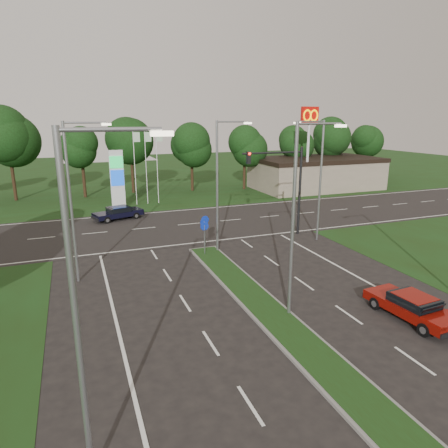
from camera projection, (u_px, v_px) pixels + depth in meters
name	position (u px, v px, depth m)	size (l,w,h in m)	color
ground	(357.00, 399.00, 13.40)	(160.00, 160.00, 0.00)	black
verge_far	(129.00, 178.00, 63.07)	(160.00, 50.00, 0.02)	black
cross_road	(178.00, 225.00, 35.08)	(160.00, 12.00, 0.02)	black
median_kerb	(296.00, 338.00, 17.00)	(2.00, 26.00, 0.12)	slate
commercial_building	(316.00, 173.00, 52.97)	(16.00, 9.00, 4.00)	gray
streetlight_median_near	(297.00, 212.00, 17.86)	(2.53, 0.22, 9.00)	gray
streetlight_median_far	(220.00, 180.00, 26.89)	(2.53, 0.22, 9.00)	gray
streetlight_left_near	(83.00, 299.00, 9.24)	(2.53, 0.22, 9.00)	gray
streetlight_left_far	(74.00, 194.00, 21.88)	(2.53, 0.22, 9.00)	gray
streetlight_right_far	(318.00, 175.00, 29.57)	(2.53, 0.22, 9.00)	gray
traffic_signal	(286.00, 178.00, 30.93)	(5.10, 0.42, 7.00)	black
median_signs	(205.00, 228.00, 27.77)	(1.16, 1.76, 2.38)	gray
gas_pylon	(119.00, 177.00, 41.12)	(5.80, 1.26, 8.00)	silver
mcdonalds_sign	(309.00, 128.00, 46.41)	(2.20, 0.47, 10.40)	silver
treeline_far	(144.00, 138.00, 47.74)	(6.00, 6.00, 9.90)	black
red_sedan	(412.00, 306.00, 18.61)	(2.09, 4.48, 1.20)	maroon
navy_sedan	(118.00, 213.00, 36.94)	(4.71, 2.99, 1.20)	black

